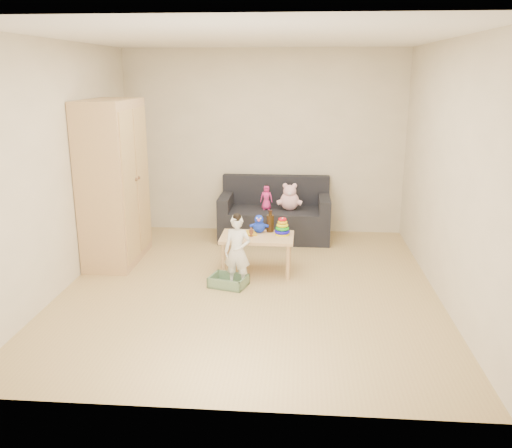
# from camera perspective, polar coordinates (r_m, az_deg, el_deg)

# --- Properties ---
(room) EXTENTS (4.50, 4.50, 4.50)m
(room) POSITION_cam_1_polar(r_m,az_deg,el_deg) (5.61, -0.72, 5.72)
(room) COLOR tan
(room) RESTS_ON ground
(wardrobe) EXTENTS (0.55, 1.09, 1.97)m
(wardrobe) POSITION_cam_1_polar(r_m,az_deg,el_deg) (6.78, -14.74, 4.22)
(wardrobe) COLOR tan
(wardrobe) RESTS_ON ground
(sofa) EXTENTS (1.53, 0.77, 0.43)m
(sofa) POSITION_cam_1_polar(r_m,az_deg,el_deg) (7.62, 1.97, 0.03)
(sofa) COLOR black
(sofa) RESTS_ON ground
(play_table) EXTENTS (0.85, 0.54, 0.44)m
(play_table) POSITION_cam_1_polar(r_m,az_deg,el_deg) (6.34, 0.12, -3.18)
(play_table) COLOR #E8AF7F
(play_table) RESTS_ON ground
(storage_bin) EXTENTS (0.46, 0.39, 0.12)m
(storage_bin) POSITION_cam_1_polar(r_m,az_deg,el_deg) (5.99, -2.92, -6.01)
(storage_bin) COLOR #61805C
(storage_bin) RESTS_ON ground
(toddler) EXTENTS (0.32, 0.24, 0.79)m
(toddler) POSITION_cam_1_polar(r_m,az_deg,el_deg) (5.87, -1.97, -2.99)
(toddler) COLOR white
(toddler) RESTS_ON ground
(pink_bear) EXTENTS (0.29, 0.25, 0.32)m
(pink_bear) POSITION_cam_1_polar(r_m,az_deg,el_deg) (7.49, 3.56, 2.67)
(pink_bear) COLOR #FEBBC8
(pink_bear) RESTS_ON sofa
(doll) EXTENTS (0.17, 0.11, 0.33)m
(doll) POSITION_cam_1_polar(r_m,az_deg,el_deg) (7.50, 1.10, 2.77)
(doll) COLOR #EE2C8B
(doll) RESTS_ON sofa
(ring_stacker) EXTENTS (0.18, 0.18, 0.20)m
(ring_stacker) POSITION_cam_1_polar(r_m,az_deg,el_deg) (6.30, 2.79, -0.43)
(ring_stacker) COLOR #FFF30D
(ring_stacker) RESTS_ON play_table
(brown_bottle) EXTENTS (0.09, 0.09, 0.26)m
(brown_bottle) POSITION_cam_1_polar(r_m,az_deg,el_deg) (6.41, 1.51, 0.15)
(brown_bottle) COLOR black
(brown_bottle) RESTS_ON play_table
(blue_plush) EXTENTS (0.22, 0.19, 0.22)m
(blue_plush) POSITION_cam_1_polar(r_m,az_deg,el_deg) (6.38, 0.33, 0.06)
(blue_plush) COLOR #1835DF
(blue_plush) RESTS_ON play_table
(wooden_figure) EXTENTS (0.05, 0.04, 0.11)m
(wooden_figure) POSITION_cam_1_polar(r_m,az_deg,el_deg) (6.22, -0.51, -0.87)
(wooden_figure) COLOR brown
(wooden_figure) RESTS_ON play_table
(yellow_book) EXTENTS (0.26, 0.26, 0.02)m
(yellow_book) POSITION_cam_1_polar(r_m,az_deg,el_deg) (6.35, -1.00, -0.98)
(yellow_book) COLOR gold
(yellow_book) RESTS_ON play_table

